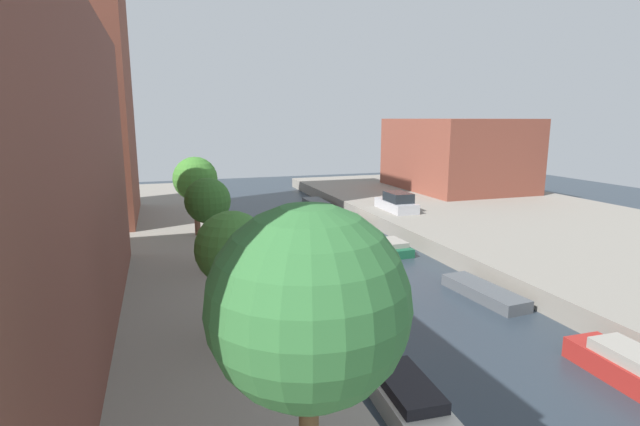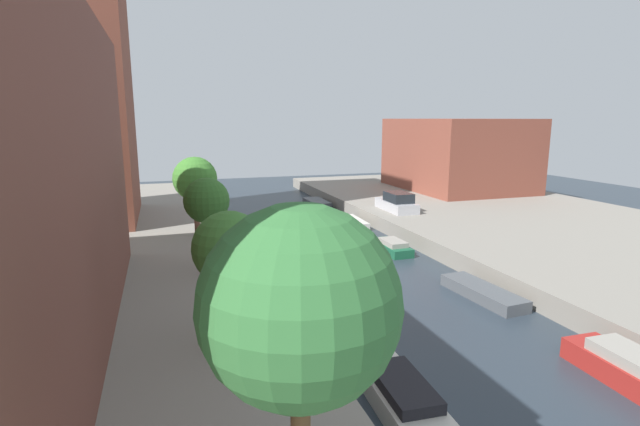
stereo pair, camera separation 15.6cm
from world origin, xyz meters
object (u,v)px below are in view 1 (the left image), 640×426
apartment_tower_far (38,22)px  street_tree_2 (208,202)px  moored_boat_left_1 (403,395)px  moored_boat_right_1 (637,372)px  low_block_right (456,154)px  street_tree_0 (308,307)px  moored_boat_right_5 (316,203)px  moored_boat_right_4 (350,223)px  moored_boat_right_2 (484,292)px  moored_boat_right_3 (391,246)px  street_tree_1 (232,249)px  parked_car (397,203)px  street_tree_3 (195,179)px  moored_boat_left_2 (302,288)px

apartment_tower_far → street_tree_2: (8.56, -14.15, -9.48)m
moored_boat_left_1 → moored_boat_right_1: 7.20m
low_block_right → street_tree_0: 42.40m
low_block_right → moored_boat_right_5: (-14.20, 0.25, -4.08)m
street_tree_0 → moored_boat_right_4: (11.13, 25.76, -4.90)m
moored_boat_right_2 → moored_boat_right_4: moored_boat_right_2 is taller
street_tree_2 → moored_boat_right_1: street_tree_2 is taller
apartment_tower_far → moored_boat_right_4: (19.68, -3.48, -13.41)m
moored_boat_right_1 → apartment_tower_far: bearing=127.0°
moored_boat_right_2 → moored_boat_right_5: (-0.08, 23.63, 0.02)m
street_tree_2 → moored_boat_right_3: (10.85, 3.46, -3.85)m
street_tree_1 → moored_boat_right_3: (10.85, 10.78, -3.62)m
low_block_right → street_tree_0: (-25.44, -33.91, 0.79)m
street_tree_1 → moored_boat_right_3: size_ratio=1.20×
moored_boat_right_1 → street_tree_1: bearing=157.4°
street_tree_0 → moored_boat_right_2: bearing=42.9°
street_tree_2 → moored_boat_right_3: 12.02m
apartment_tower_far → low_block_right: 35.56m
street_tree_2 → apartment_tower_far: bearing=121.2°
parked_car → moored_boat_right_1: (-3.61, -22.28, -1.13)m
street_tree_2 → moored_boat_right_1: (11.11, -11.94, -3.73)m
moored_boat_right_1 → moored_boat_right_3: moored_boat_right_1 is taller
parked_car → moored_boat_right_5: 9.50m
parked_car → moored_boat_right_2: parked_car is taller
parked_car → moored_boat_right_3: size_ratio=1.20×
apartment_tower_far → moored_boat_right_3: (19.40, -10.69, -13.33)m
street_tree_1 → parked_car: street_tree_1 is taller
street_tree_3 → moored_boat_right_3: (10.85, -3.79, -3.98)m
street_tree_0 → moored_boat_right_5: bearing=71.8°
street_tree_0 → parked_car: 29.59m
moored_boat_left_2 → apartment_tower_far: bearing=128.6°
street_tree_2 → moored_boat_left_2: size_ratio=1.08×
street_tree_3 → street_tree_1: bearing=-90.0°
street_tree_1 → street_tree_2: (-0.00, 7.31, 0.23)m
apartment_tower_far → moored_boat_right_2: apartment_tower_far is taller
street_tree_3 → moored_boat_right_4: size_ratio=1.22×
street_tree_0 → moored_boat_right_1: bearing=15.8°
moored_boat_left_1 → moored_boat_right_1: bearing=-9.4°
street_tree_1 → moored_boat_right_4: size_ratio=1.09×
street_tree_2 → moored_boat_right_5: bearing=59.5°
moored_boat_right_1 → moored_boat_right_4: (0.01, 22.62, -0.19)m
low_block_right → street_tree_2: bearing=-143.5°
low_block_right → moored_boat_left_1: bearing=-125.9°
low_block_right → moored_boat_right_1: (-14.33, -30.78, -3.92)m
moored_boat_right_1 → moored_boat_left_1: bearing=170.6°
moored_boat_right_3 → moored_boat_right_5: 15.62m
low_block_right → street_tree_2: low_block_right is taller
street_tree_0 → moored_boat_left_2: (3.88, 13.67, -4.91)m
moored_boat_right_5 → moored_boat_right_1: bearing=-90.2°
apartment_tower_far → moored_boat_right_3: 25.86m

